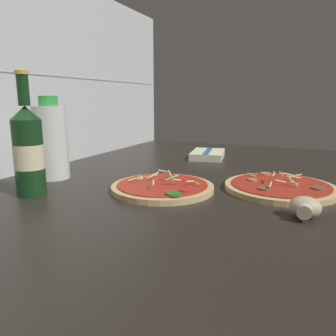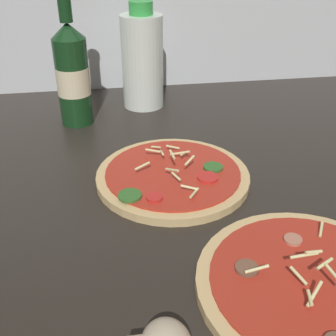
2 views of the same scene
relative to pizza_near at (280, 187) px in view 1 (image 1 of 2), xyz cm
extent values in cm
cube|color=#28231E|center=(-8.67, 23.22, -2.01)|extent=(160.00, 90.00, 2.50)
cube|color=silver|center=(-8.67, 68.72, 26.74)|extent=(160.00, 1.00, 60.00)
cube|color=gray|center=(-8.67, 68.17, 26.74)|extent=(156.80, 0.16, 0.30)
cylinder|color=tan|center=(-0.01, -0.01, -0.14)|extent=(25.17, 25.17, 1.24)
cylinder|color=#B22D1E|center=(-0.01, -0.01, 0.63)|extent=(22.15, 22.15, 0.30)
cylinder|color=brown|center=(-1.40, -7.99, 0.98)|extent=(2.65, 2.65, 0.40)
cylinder|color=#B7755B|center=(0.48, 6.44, 0.98)|extent=(2.19, 2.19, 0.40)
cylinder|color=#B7755B|center=(8.45, 4.47, 0.98)|extent=(2.72, 2.72, 0.40)
cylinder|color=brown|center=(-6.51, 2.66, 0.98)|extent=(2.64, 2.64, 0.40)
cylinder|color=beige|center=(7.24, -2.92, 1.31)|extent=(1.58, 2.80, 1.35)
cylinder|color=beige|center=(6.93, -3.09, 1.63)|extent=(2.01, 0.86, 0.71)
cylinder|color=beige|center=(-1.84, -0.11, 1.85)|extent=(1.24, 2.43, 0.81)
cylinder|color=beige|center=(-1.33, -2.75, 1.87)|extent=(2.56, 2.29, 1.41)
cylinder|color=beige|center=(1.22, -1.55, 2.89)|extent=(1.05, 2.79, 0.89)
cylinder|color=beige|center=(4.55, 7.44, 1.24)|extent=(1.62, 2.35, 0.69)
cylinder|color=beige|center=(-5.85, 1.51, 1.85)|extent=(2.68, 0.40, 0.95)
cylinder|color=beige|center=(0.93, 0.05, 2.98)|extent=(2.26, 1.25, 0.64)
cylinder|color=beige|center=(-1.95, -3.05, 1.75)|extent=(0.80, 1.90, 0.40)
cylinder|color=beige|center=(-0.70, 1.53, 3.05)|extent=(3.16, 0.37, 0.59)
cylinder|color=beige|center=(3.59, -2.62, 1.85)|extent=(1.29, 3.26, 0.74)
cylinder|color=beige|center=(0.37, 1.56, 3.34)|extent=(2.10, 0.62, 0.65)
cylinder|color=tan|center=(-11.09, 24.77, -0.13)|extent=(23.63, 23.63, 1.27)
cylinder|color=#B22D1E|center=(-11.09, 24.77, 0.66)|extent=(20.79, 20.79, 0.30)
cylinder|color=#336628|center=(-4.76, 24.67, 1.01)|extent=(3.04, 3.04, 0.40)
cylinder|color=red|center=(-14.82, 17.90, 1.01)|extent=(2.32, 2.32, 0.40)
cylinder|color=#336628|center=(-18.15, 18.88, 1.01)|extent=(3.34, 3.34, 0.40)
cylinder|color=red|center=(-6.29, 21.88, 1.01)|extent=(3.13, 3.13, 0.40)
cylinder|color=beige|center=(-8.59, 24.05, 2.89)|extent=(1.95, 1.69, 1.07)
cylinder|color=beige|center=(-9.34, 28.10, 2.07)|extent=(3.14, 1.82, 1.40)
cylinder|color=beige|center=(-15.77, 24.80, 2.14)|extent=(2.53, 1.44, 0.76)
cylinder|color=beige|center=(-11.20, 21.19, 2.07)|extent=(1.27, 1.92, 0.70)
cylinder|color=beige|center=(-9.26, 17.57, 1.38)|extent=(1.89, 2.51, 0.53)
cylinder|color=beige|center=(-10.05, 31.17, 1.61)|extent=(2.32, 0.42, 1.06)
cylinder|color=beige|center=(-9.76, 18.58, 1.68)|extent=(2.48, 1.11, 0.75)
cylinder|color=beige|center=(-12.73, 31.98, 1.40)|extent=(1.55, 1.72, 0.84)
cylinder|color=beige|center=(-11.68, 22.04, 2.71)|extent=(1.74, 2.71, 1.33)
cylinder|color=beige|center=(-8.95, 28.07, 1.99)|extent=(1.68, 2.07, 0.92)
cylinder|color=beige|center=(-12.25, 28.46, 2.22)|extent=(0.39, 2.48, 0.98)
cylinder|color=beige|center=(-11.20, 24.67, 3.82)|extent=(0.69, 2.19, 0.68)
cylinder|color=beige|center=(-13.38, 29.51, 2.06)|extent=(2.86, 0.53, 1.01)
cylinder|color=#143819|center=(-26.23, 49.37, 7.48)|extent=(6.27, 6.27, 16.48)
cone|color=#143819|center=(-26.23, 49.37, 17.13)|extent=(6.27, 6.27, 2.83)
cylinder|color=#143819|center=(-26.23, 49.37, 21.69)|extent=(2.38, 2.38, 6.28)
cylinder|color=gold|center=(-26.23, 49.37, 25.23)|extent=(2.74, 2.74, 0.80)
cylinder|color=beige|center=(-26.23, 49.37, 7.81)|extent=(6.34, 6.34, 5.27)
cylinder|color=silver|center=(-12.24, 56.37, 8.68)|extent=(8.63, 8.63, 18.90)
cylinder|color=green|center=(-12.24, 56.37, 19.42)|extent=(4.74, 4.74, 2.58)
cylinder|color=beige|center=(-19.02, -5.82, 1.18)|extent=(2.50, 2.50, 2.50)
ellipsoid|color=#C6B293|center=(-16.80, -5.82, 1.18)|extent=(4.73, 5.56, 3.89)
cube|color=beige|center=(33.87, 28.05, 0.44)|extent=(18.40, 13.72, 2.40)
cube|color=#335693|center=(33.87, 28.05, 1.72)|extent=(15.94, 4.84, 0.16)
camera|label=1|loc=(-77.11, -6.31, 20.03)|focal=35.00mm
camera|label=2|loc=(-20.45, -29.94, 34.00)|focal=45.00mm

